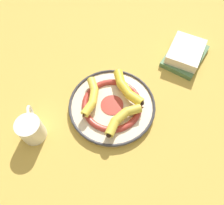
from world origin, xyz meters
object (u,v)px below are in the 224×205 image
object	(u,v)px
banana_a	(123,117)
coffee_mug	(31,129)
book_stack	(186,53)
banana_b	(92,97)
banana_c	(126,88)
decorative_bowl	(112,105)

from	to	relation	value
banana_a	coffee_mug	world-z (taller)	coffee_mug
book_stack	banana_a	bearing A→B (deg)	171.15
banana_b	banana_c	bearing A→B (deg)	-65.77
book_stack	decorative_bowl	bearing A→B (deg)	160.81
banana_a	book_stack	world-z (taller)	banana_a
decorative_bowl	book_stack	world-z (taller)	book_stack
decorative_bowl	banana_b	bearing A→B (deg)	142.27
banana_a	banana_b	size ratio (longest dim) A/B	1.11
banana_b	book_stack	xyz separation A→B (m)	(0.45, 0.04, -0.02)
banana_c	book_stack	world-z (taller)	banana_c
decorative_bowl	coffee_mug	distance (m)	0.30
decorative_bowl	banana_a	bearing A→B (deg)	-86.57
coffee_mug	banana_a	bearing A→B (deg)	-95.68
decorative_bowl	coffee_mug	world-z (taller)	coffee_mug
book_stack	banana_c	bearing A→B (deg)	158.56
banana_b	decorative_bowl	bearing A→B (deg)	-95.63
decorative_bowl	banana_b	xyz separation A→B (m)	(-0.06, 0.05, 0.03)
banana_a	coffee_mug	bearing A→B (deg)	-34.92
banana_a	banana_c	distance (m)	0.12
decorative_bowl	coffee_mug	xyz separation A→B (m)	(-0.30, 0.02, 0.03)
book_stack	coffee_mug	xyz separation A→B (m)	(-0.69, -0.06, 0.02)
banana_b	coffee_mug	world-z (taller)	coffee_mug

